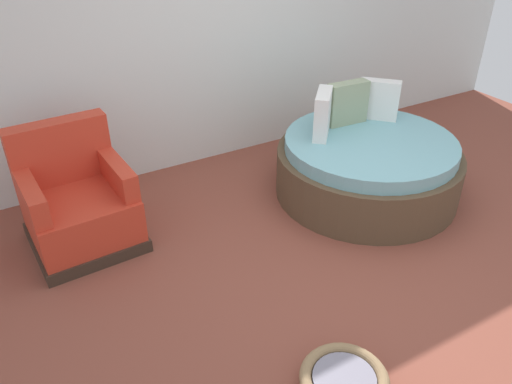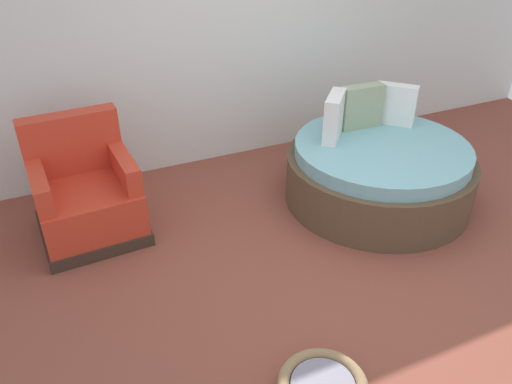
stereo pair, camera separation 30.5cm
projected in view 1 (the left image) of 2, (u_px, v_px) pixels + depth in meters
name	position (u px, v px, depth m)	size (l,w,h in m)	color
ground_plane	(337.00, 264.00, 3.87)	(8.00, 8.00, 0.02)	brown
back_wall	(209.00, 24.00, 4.74)	(8.00, 0.12, 2.69)	silver
round_daybed	(367.00, 165.00, 4.60)	(1.65, 1.65, 0.95)	brown
red_armchair	(78.00, 205.00, 3.95)	(0.84, 0.84, 0.94)	#38281E
pet_basket	(344.00, 382.00, 2.86)	(0.51, 0.51, 0.13)	#8E704C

